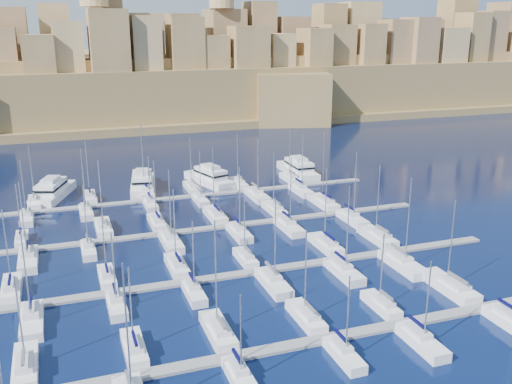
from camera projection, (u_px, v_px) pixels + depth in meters
name	position (u px, v px, depth m)	size (l,w,h in m)	color
ground	(239.00, 246.00, 102.29)	(600.00, 600.00, 0.00)	black
pontoon_near	(322.00, 340.00, 71.51)	(84.00, 2.00, 0.40)	slate
pontoon_mid_near	(262.00, 271.00, 91.39)	(84.00, 2.00, 0.40)	slate
pontoon_mid_far	(223.00, 227.00, 111.27)	(84.00, 2.00, 0.40)	slate
pontoon_far	(196.00, 196.00, 131.15)	(84.00, 2.00, 0.40)	slate
sailboat_0	(25.00, 366.00, 65.04)	(2.70, 9.01, 12.08)	white
sailboat_1	(134.00, 348.00, 68.62)	(2.46, 8.21, 11.42)	white
sailboat_2	(218.00, 331.00, 72.49)	(2.78, 9.25, 15.77)	white
sailboat_3	(306.00, 317.00, 76.04)	(2.56, 8.52, 13.04)	white
sailboat_4	(381.00, 305.00, 79.28)	(2.29, 7.65, 11.40)	white
sailboat_5	(450.00, 286.00, 84.70)	(3.23, 10.77, 14.35)	white
sailboat_8	(240.00, 377.00, 63.16)	(2.27, 7.56, 11.27)	white
sailboat_9	(344.00, 354.00, 67.43)	(2.20, 7.33, 11.30)	white
sailboat_10	(421.00, 341.00, 70.24)	(2.54, 8.48, 11.89)	white
sailboat_12	(12.00, 288.00, 84.09)	(2.70, 9.00, 13.13)	white
sailboat_13	(107.00, 277.00, 88.01)	(2.37, 7.92, 11.09)	white
sailboat_14	(177.00, 266.00, 91.96)	(2.66, 8.86, 13.74)	white
sailboat_15	(246.00, 258.00, 95.08)	(2.27, 7.56, 11.05)	white
sailboat_16	(326.00, 244.00, 100.81)	(2.83, 9.45, 14.85)	white
sailboat_17	(378.00, 237.00, 104.50)	(3.01, 10.04, 14.49)	white
sailboat_18	(32.00, 320.00, 75.06)	(2.88, 9.61, 13.92)	white
sailboat_19	(116.00, 305.00, 79.32)	(2.39, 7.96, 11.97)	white
sailboat_20	(194.00, 292.00, 83.00)	(2.30, 7.68, 12.15)	white
sailboat_21	(273.00, 282.00, 86.05)	(2.85, 9.52, 14.62)	white
sailboat_22	(344.00, 271.00, 90.00)	(2.79, 9.30, 15.19)	white
sailboat_23	(403.00, 263.00, 92.77)	(3.17, 10.55, 15.75)	white
sailboat_24	(22.00, 239.00, 103.45)	(2.19, 7.31, 11.25)	white
sailboat_25	(103.00, 228.00, 109.11)	(2.88, 9.60, 14.19)	white
sailboat_26	(157.00, 222.00, 112.03)	(2.64, 8.79, 13.33)	white
sailboat_27	(215.00, 215.00, 116.29)	(2.93, 9.75, 14.97)	white
sailboat_28	(274.00, 209.00, 120.05)	(2.68, 8.92, 13.33)	white
sailboat_29	(324.00, 202.00, 124.46)	(3.10, 10.35, 16.67)	white
sailboat_30	(28.00, 259.00, 94.42)	(3.01, 10.03, 14.45)	white
sailboat_31	(88.00, 250.00, 98.55)	(2.33, 7.76, 12.70)	white
sailboat_32	(171.00, 241.00, 102.16)	(2.97, 9.89, 14.45)	white
sailboat_33	(239.00, 232.00, 106.69)	(2.71, 9.04, 13.77)	white
sailboat_34	(289.00, 226.00, 109.73)	(2.84, 9.47, 14.87)	white
sailboat_35	(352.00, 218.00, 114.26)	(2.76, 9.21, 14.71)	white
sailboat_36	(35.00, 202.00, 124.63)	(2.69, 8.97, 13.32)	white
sailboat_37	(90.00, 197.00, 128.26)	(2.61, 8.69, 13.83)	white
sailboat_38	(145.00, 191.00, 132.87)	(3.05, 10.17, 16.77)	white
sailboat_39	(192.00, 188.00, 135.81)	(2.61, 8.71, 12.99)	white
sailboat_40	(238.00, 183.00, 139.46)	(2.57, 8.56, 13.03)	white
sailboat_41	(290.00, 178.00, 143.84)	(2.56, 8.52, 14.03)	white
sailboat_42	(27.00, 218.00, 114.70)	(2.56, 8.53, 13.06)	white
sailboat_43	(86.00, 212.00, 118.34)	(2.58, 8.60, 14.53)	white
sailboat_44	(150.00, 205.00, 123.03)	(2.34, 7.80, 11.92)	white
sailboat_45	(200.00, 200.00, 126.58)	(2.34, 7.80, 12.14)	white
sailboat_46	(257.00, 195.00, 129.63)	(3.08, 10.25, 14.23)	white
sailboat_47	(301.00, 190.00, 133.69)	(2.74, 9.14, 14.42)	white
motor_yacht_a	(52.00, 191.00, 129.61)	(10.80, 18.05, 5.25)	white
motor_yacht_b	(142.00, 183.00, 136.19)	(8.05, 18.08, 5.25)	white
motor_yacht_c	(210.00, 177.00, 141.05)	(9.45, 17.17, 5.25)	white
motor_yacht_d	(298.00, 169.00, 149.38)	(5.85, 17.94, 5.25)	white
fortified_city	(124.00, 82.00, 238.32)	(460.00, 108.95, 59.52)	brown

